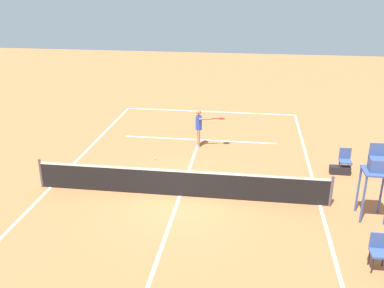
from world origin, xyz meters
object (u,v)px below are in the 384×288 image
Objects in this scene: player_serving at (200,125)px; tennis_ball at (155,159)px; umpire_chair at (377,170)px; courtside_chair_far at (379,250)px; courtside_chair_mid at (345,159)px; equipment_bag at (340,170)px.

player_serving reaches higher than tennis_ball.
umpire_chair reaches higher than courtside_chair_far.
tennis_ball is 0.07× the size of courtside_chair_mid.
courtside_chair_far is (-7.20, 6.13, 0.50)m from tennis_ball.
player_serving is at bearing -18.56° from courtside_chair_mid.
courtside_chair_far is (0.26, 5.92, 0.00)m from courtside_chair_mid.
umpire_chair is 2.54× the size of courtside_chair_mid.
courtside_chair_far is (-5.56, 7.88, -0.46)m from player_serving.
courtside_chair_far reaches higher than tennis_ball.
tennis_ball is at bearing -40.38° from courtside_chair_far.
player_serving is at bearing -54.78° from courtside_chair_far.
courtside_chair_mid reaches higher than tennis_ball.
player_serving is 24.67× the size of tennis_ball.
equipment_bag is at bearing 177.18° from tennis_ball.
umpire_chair is 3.17× the size of equipment_bag.
courtside_chair_mid is 5.93m from courtside_chair_far.
equipment_bag is (-7.28, 0.36, 0.12)m from tennis_ball.
player_serving is 9.65m from courtside_chair_far.
umpire_chair reaches higher than tennis_ball.
equipment_bag is (0.34, -3.18, -1.46)m from umpire_chair.
tennis_ball is 0.03× the size of umpire_chair.
equipment_bag is at bearing -83.84° from umpire_chair.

